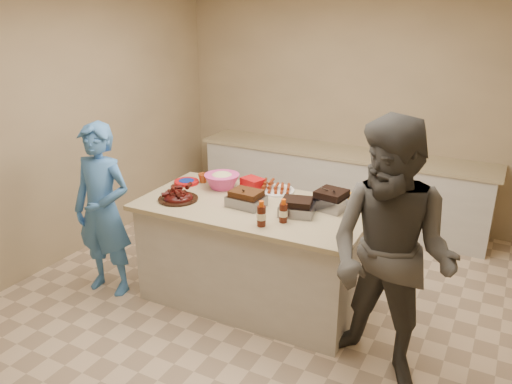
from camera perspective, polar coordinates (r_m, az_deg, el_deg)
The scene contains 20 objects.
room at distance 4.64m, azimuth 0.10°, elevation -12.76°, with size 4.50×5.00×2.70m, color tan, non-canonical shape.
back_counter at distance 6.27m, azimuth 9.55°, elevation 0.71°, with size 3.60×0.64×0.90m, color beige, non-canonical shape.
island at distance 4.73m, azimuth -0.29°, elevation -12.04°, with size 1.98×1.04×0.94m, color beige, non-canonical shape.
rib_platter at distance 4.46m, azimuth -8.88°, elevation -0.89°, with size 0.35×0.35×0.14m, color #3F0B09, non-canonical shape.
pulled_pork_tray at distance 4.27m, azimuth -1.11°, elevation -1.62°, with size 0.30×0.23×0.09m, color #47230F.
brisket_tray at distance 4.11m, azimuth 4.66°, elevation -2.56°, with size 0.28×0.23×0.08m, color black.
roasting_pan at distance 4.27m, azimuth 8.54°, elevation -1.83°, with size 0.27×0.27×0.11m, color gray.
coleslaw_bowl at distance 4.70m, azimuth -3.88°, elevation 0.48°, with size 0.33×0.33×0.23m, color #D33A88, non-canonical shape.
sausage_plate at distance 4.61m, azimuth 2.34°, elevation 0.09°, with size 0.33×0.33×0.06m, color silver.
mac_cheese_dish at distance 4.40m, azimuth 9.93°, elevation -1.23°, with size 0.29×0.21×0.08m, color orange.
bbq_bottle_a at distance 3.89m, azimuth 0.62°, elevation -3.88°, with size 0.07×0.07×0.21m, color #3D140A.
bbq_bottle_b at distance 3.96m, azimuth 3.12°, elevation -3.44°, with size 0.07×0.07×0.19m, color #3D140A.
mustard_bottle at distance 4.37m, azimuth -1.26°, elevation -1.08°, with size 0.04×0.04×0.11m, color yellow.
sauce_bowl at distance 4.39m, azimuth 0.51°, elevation -0.94°, with size 0.14×0.04×0.14m, color silver.
plate_stack_large at distance 4.86m, azimuth -7.94°, elevation 0.98°, with size 0.24×0.24×0.03m, color #A50C0F.
plate_stack_small at distance 4.58m, azimuth -9.37°, elevation -0.31°, with size 0.16×0.16×0.02m, color #A50C0F.
plastic_cup at distance 4.86m, azimuth -6.04°, elevation 1.09°, with size 0.10×0.09×0.10m, color #9F4417.
basket_stack at distance 4.68m, azimuth -0.37°, elevation 0.41°, with size 0.20×0.15×0.10m, color #A50C0F.
guest_blue at distance 5.07m, azimuth -16.13°, elevation -10.49°, with size 0.59×1.61×0.39m, color #407BC5.
guest_gray at distance 4.03m, azimuth 13.77°, elevation -19.36°, with size 0.93×1.92×0.73m, color #4E4C47.
Camera 1 is at (1.81, -3.43, 2.55)m, focal length 35.00 mm.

